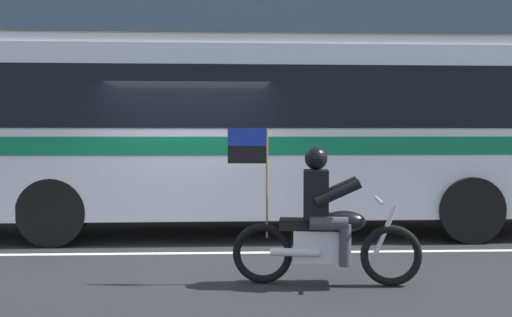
% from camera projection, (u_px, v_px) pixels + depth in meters
% --- Properties ---
extents(ground_plane, '(60.00, 60.00, 0.00)m').
position_uv_depth(ground_plane, '(189.00, 245.00, 8.92)').
color(ground_plane, black).
extents(sidewalk_curb, '(28.00, 3.80, 0.15)m').
position_uv_depth(sidewalk_curb, '(204.00, 202.00, 14.01)').
color(sidewalk_curb, gray).
rests_on(sidewalk_curb, ground_plane).
extents(lane_center_stripe, '(26.60, 0.14, 0.01)m').
position_uv_depth(lane_center_stripe, '(186.00, 253.00, 8.32)').
color(lane_center_stripe, silver).
rests_on(lane_center_stripe, ground_plane).
extents(transit_bus, '(11.06, 2.72, 3.22)m').
position_uv_depth(transit_bus, '(272.00, 124.00, 10.09)').
color(transit_bus, silver).
rests_on(transit_bus, ground_plane).
extents(motorcycle_with_rider, '(2.18, 0.67, 1.78)m').
position_uv_depth(motorcycle_with_rider, '(324.00, 226.00, 6.58)').
color(motorcycle_with_rider, black).
rests_on(motorcycle_with_rider, ground_plane).
extents(fire_hydrant, '(0.22, 0.30, 0.75)m').
position_uv_depth(fire_hydrant, '(179.00, 188.00, 12.69)').
color(fire_hydrant, red).
rests_on(fire_hydrant, sidewalk_curb).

